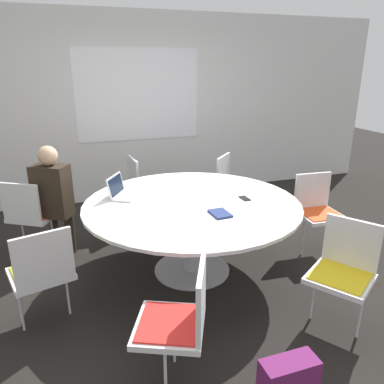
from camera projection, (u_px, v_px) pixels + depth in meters
The scene contains 15 objects.
ground_plane at pixel (192, 270), 3.80m from camera, with size 16.00×16.00×0.00m, color black.
wall_back at pixel (138, 109), 5.52m from camera, with size 8.00×0.07×2.70m.
conference_table at pixel (192, 213), 3.59m from camera, with size 2.05×2.05×0.74m.
chair_0 at pixel (30, 212), 3.91m from camera, with size 0.59×0.59×0.86m.
chair_1 at pixel (42, 269), 2.82m from camera, with size 0.54×0.52×0.86m.
chair_2 at pixel (180, 317), 2.29m from camera, with size 0.57×0.58×0.86m.
chair_3 at pixel (344, 267), 2.85m from camera, with size 0.59×0.60×0.86m.
chair_4 at pixel (317, 207), 4.03m from camera, with size 0.47×0.45×0.86m.
chair_5 at pixel (232, 182), 4.88m from camera, with size 0.61×0.61×0.86m.
chair_6 at pixel (144, 183), 4.83m from camera, with size 0.45×0.47×0.86m.
person_0 at pixel (53, 193), 3.88m from camera, with size 0.42×0.38×1.21m.
laptop at pixel (122, 191), 3.68m from camera, with size 0.37×0.40×0.21m.
spiral_notebook at pixel (220, 213), 3.26m from camera, with size 0.16×0.22×0.02m.
cell_phone at pixel (245, 198), 3.64m from camera, with size 0.07×0.14×0.01m.
handbag at pixel (288, 380), 2.30m from camera, with size 0.36×0.16×0.28m.
Camera 1 is at (-1.09, -3.15, 1.98)m, focal length 35.00 mm.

